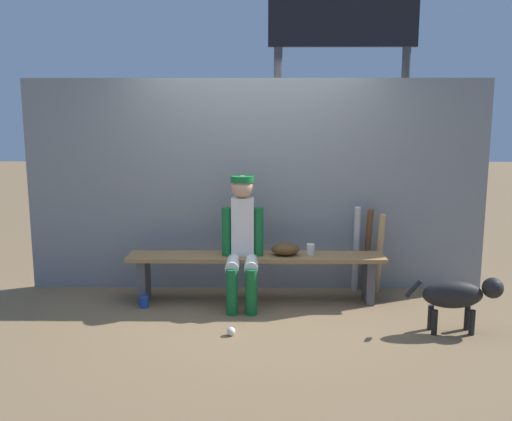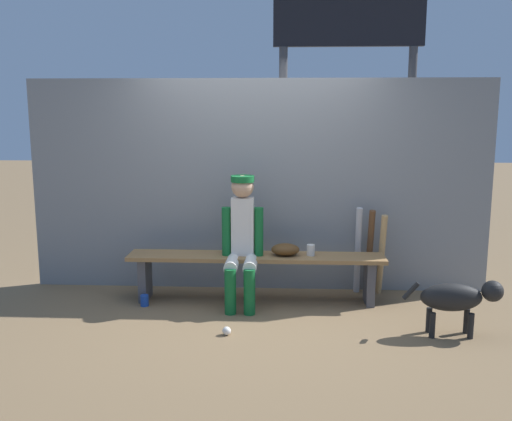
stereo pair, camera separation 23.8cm
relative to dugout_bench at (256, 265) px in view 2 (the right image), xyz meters
The scene contains 13 objects.
ground_plane 0.37m from the dugout_bench, ahead, with size 30.00×30.00×0.00m, color brown.
chainlink_fence 0.86m from the dugout_bench, 90.00° to the left, with size 4.82×0.03×2.22m, color gray.
dugout_bench is the anchor object (origin of this frame).
player_seated 0.36m from the dugout_bench, 140.80° to the right, with size 0.41×0.55×1.27m.
baseball_glove 0.33m from the dugout_bench, ahead, with size 0.28×0.20×0.12m, color #593819.
bat_aluminum_silver 1.09m from the dugout_bench, 16.01° to the left, with size 0.06×0.06×0.92m, color #B7B7BC.
bat_wood_dark 1.21m from the dugout_bench, 15.32° to the left, with size 0.06×0.06×0.90m, color brown.
bat_wood_tan 1.31m from the dugout_bench, 11.86° to the left, with size 0.06×0.06×0.85m, color tan.
baseball 0.98m from the dugout_bench, 102.86° to the right, with size 0.07×0.07×0.07m, color white.
cup_on_ground 1.15m from the dugout_bench, 169.25° to the right, with size 0.08×0.08×0.11m, color #1E47AD.
cup_on_bench 0.57m from the dugout_bench, ahead, with size 0.08×0.08×0.11m, color silver.
scoreboard 2.80m from the dugout_bench, 53.12° to the left, with size 2.01×0.27×3.66m.
dog 1.93m from the dugout_bench, 24.43° to the right, with size 0.84×0.20×0.49m.
Camera 2 is at (0.30, -5.55, 1.93)m, focal length 40.47 mm.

